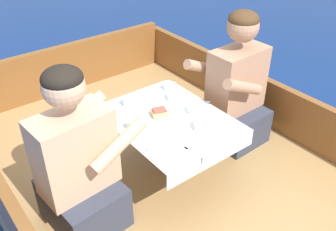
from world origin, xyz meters
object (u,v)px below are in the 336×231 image
at_px(coffee_cup_port, 128,101).
at_px(coffee_cup_center, 169,86).
at_px(sandwich, 159,113).
at_px(person_starboard, 235,91).
at_px(coffee_cup_starboard, 133,124).
at_px(person_port, 78,167).

relative_size(coffee_cup_port, coffee_cup_center, 0.96).
relative_size(sandwich, coffee_cup_center, 1.20).
relative_size(person_starboard, coffee_cup_center, 10.22).
bearing_deg(coffee_cup_center, coffee_cup_starboard, -151.99).
distance_m(person_starboard, coffee_cup_port, 0.77).
relative_size(person_port, coffee_cup_starboard, 9.49).
bearing_deg(coffee_cup_port, person_port, -149.28).
bearing_deg(coffee_cup_starboard, coffee_cup_port, 63.98).
xyz_separation_m(person_port, coffee_cup_starboard, (0.39, 0.07, 0.07)).
relative_size(person_port, coffee_cup_center, 10.21).
distance_m(coffee_cup_port, coffee_cup_starboard, 0.26).
xyz_separation_m(person_starboard, coffee_cup_port, (-0.73, 0.25, 0.07)).
distance_m(coffee_cup_port, coffee_cup_center, 0.33).
bearing_deg(coffee_cup_starboard, person_port, -170.26).
relative_size(sandwich, coffee_cup_starboard, 1.11).
distance_m(sandwich, coffee_cup_port, 0.24).
distance_m(sandwich, coffee_cup_starboard, 0.19).
distance_m(person_starboard, coffee_cup_starboard, 0.84).
bearing_deg(person_starboard, person_port, 0.98).
xyz_separation_m(sandwich, coffee_cup_starboard, (-0.19, -0.00, -0.01)).
xyz_separation_m(sandwich, coffee_cup_port, (-0.08, 0.23, -0.00)).
bearing_deg(coffee_cup_center, person_starboard, -32.75).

